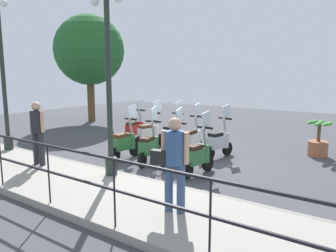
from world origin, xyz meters
name	(u,v)px	position (x,y,z in m)	size (l,w,h in m)	color
ground_plane	(178,160)	(0.00, 0.00, 0.00)	(28.00, 28.00, 0.00)	#424247
promenade_walkway	(95,190)	(-3.15, 0.00, 0.07)	(2.20, 20.00, 0.15)	gray
fence_railing	(48,162)	(-4.20, 0.00, 0.91)	(0.04, 16.03, 1.07)	black
lamp_post_near	(109,90)	(-2.40, 0.26, 2.07)	(0.26, 0.90, 4.32)	#232D28
lamp_post_far	(3,80)	(-2.40, 4.56, 2.25)	(0.26, 0.90, 4.70)	#232D28
pedestrian_with_bag	(174,158)	(-3.25, -2.02, 1.08)	(0.37, 0.64, 1.59)	#384C70
pedestrian_distant	(37,128)	(-2.84, 2.34, 1.08)	(0.34, 0.49, 1.59)	#28282D
tree_large	(89,50)	(3.71, 7.68, 3.52)	(3.42, 3.42, 5.25)	brown
potted_palm	(318,141)	(2.70, -3.15, 0.45)	(1.06, 0.66, 1.05)	#9E5B3D
scooter_near_0	(198,155)	(-0.89, -1.13, 0.48)	(1.23, 0.44, 1.54)	black
scooter_near_1	(173,149)	(-0.67, -0.28, 0.48)	(1.23, 0.44, 1.54)	black
scooter_near_2	(149,146)	(-0.79, 0.43, 0.48)	(1.22, 0.49, 1.54)	black
scooter_near_3	(125,143)	(-0.82, 1.30, 0.48)	(1.23, 0.44, 1.54)	black
scooter_far_0	(219,141)	(0.86, -0.82, 0.48)	(1.22, 0.49, 1.54)	black
scooter_far_1	(192,139)	(0.78, 0.01, 0.48)	(1.23, 0.44, 1.54)	black
scooter_far_2	(173,134)	(1.05, 0.91, 0.48)	(1.23, 0.44, 1.54)	black
scooter_far_3	(149,133)	(0.79, 1.68, 0.48)	(1.20, 0.55, 1.54)	black
scooter_far_4	(135,129)	(1.06, 2.51, 0.48)	(1.23, 0.44, 1.54)	black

